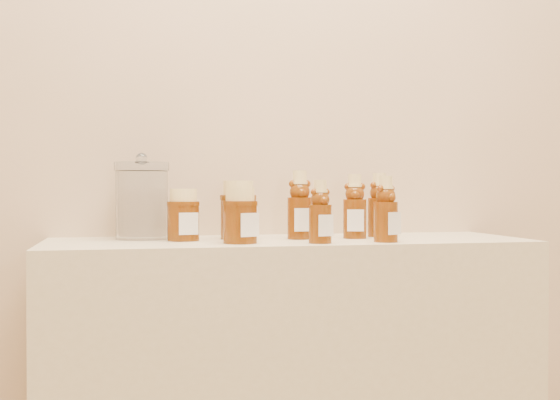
{
  "coord_description": "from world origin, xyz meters",
  "views": [
    {
      "loc": [
        -0.4,
        -0.16,
        1.03
      ],
      "look_at": [
        -0.03,
        1.52,
        1.0
      ],
      "focal_mm": 45.0,
      "sensor_mm": 36.0,
      "label": 1
    }
  ],
  "objects": [
    {
      "name": "wall_back",
      "position": [
        0.0,
        1.75,
        1.35
      ],
      "size": [
        3.5,
        0.02,
        2.7
      ],
      "primitive_type": "cube",
      "color": "tan",
      "rests_on": "ground"
    },
    {
      "name": "bear_bottle_back_left",
      "position": [
        0.03,
        1.56,
        1.0
      ],
      "size": [
        0.07,
        0.07,
        0.2
      ],
      "primitive_type": null,
      "rotation": [
        0.0,
        0.0,
        0.02
      ],
      "color": "#552406",
      "rests_on": "display_table"
    },
    {
      "name": "bear_bottle_back_right",
      "position": [
        0.26,
        1.6,
        1.0
      ],
      "size": [
        0.08,
        0.08,
        0.19
      ],
      "primitive_type": null,
      "rotation": [
        0.0,
        0.0,
        0.28
      ],
      "color": "#552406",
      "rests_on": "display_table"
    },
    {
      "name": "bear_bottle_back_mid",
      "position": [
        0.18,
        1.55,
        0.99
      ],
      "size": [
        0.08,
        0.08,
        0.19
      ],
      "primitive_type": null,
      "rotation": [
        0.0,
        0.0,
        -0.26
      ],
      "color": "#552406",
      "rests_on": "display_table"
    },
    {
      "name": "bear_bottle_front_right",
      "position": [
        0.21,
        1.42,
        0.99
      ],
      "size": [
        0.08,
        0.08,
        0.18
      ],
      "primitive_type": null,
      "rotation": [
        0.0,
        0.0,
        0.41
      ],
      "color": "#552406",
      "rests_on": "display_table"
    },
    {
      "name": "honey_jar_front",
      "position": [
        -0.14,
        1.46,
        0.97
      ],
      "size": [
        0.11,
        0.11,
        0.13
      ],
      "primitive_type": null,
      "rotation": [
        0.0,
        0.0,
        0.43
      ],
      "color": "#552406",
      "rests_on": "display_table"
    },
    {
      "name": "honey_jar_back",
      "position": [
        -0.12,
        1.6,
        0.97
      ],
      "size": [
        0.12,
        0.12,
        0.15
      ],
      "primitive_type": null,
      "rotation": [
        0.0,
        0.0,
        0.41
      ],
      "color": "#552406",
      "rests_on": "display_table"
    },
    {
      "name": "glass_canister",
      "position": [
        -0.36,
        1.64,
        1.01
      ],
      "size": [
        0.16,
        0.16,
        0.21
      ],
      "primitive_type": null,
      "rotation": [
        0.0,
        0.0,
        -0.21
      ],
      "color": "white",
      "rests_on": "display_table"
    },
    {
      "name": "bear_bottle_front_left",
      "position": [
        0.05,
        1.42,
        0.98
      ],
      "size": [
        0.07,
        0.07,
        0.17
      ],
      "primitive_type": null,
      "rotation": [
        0.0,
        0.0,
        0.23
      ],
      "color": "#552406",
      "rests_on": "display_table"
    },
    {
      "name": "honey_jar_left",
      "position": [
        -0.26,
        1.57,
        0.96
      ],
      "size": [
        0.1,
        0.1,
        0.13
      ],
      "primitive_type": null,
      "rotation": [
        0.0,
        0.0,
        0.24
      ],
      "color": "#552406",
      "rests_on": "display_table"
    }
  ]
}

